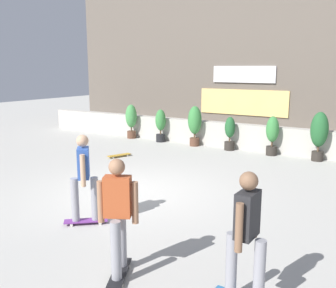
% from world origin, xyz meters
% --- Properties ---
extents(ground_plane, '(48.00, 48.00, 0.00)m').
position_xyz_m(ground_plane, '(0.00, 0.00, 0.00)').
color(ground_plane, '#B2AFA8').
extents(planter_wall, '(18.00, 0.40, 0.90)m').
position_xyz_m(planter_wall, '(0.00, 6.00, 0.45)').
color(planter_wall, '#B2ADA3').
rests_on(planter_wall, ground).
extents(building_backdrop, '(20.00, 2.08, 6.50)m').
position_xyz_m(building_backdrop, '(-0.00, 10.00, 3.25)').
color(building_backdrop, '#60564C').
rests_on(building_backdrop, ground).
extents(potted_plant_0, '(0.46, 0.46, 1.40)m').
position_xyz_m(potted_plant_0, '(-4.36, 5.55, 0.80)').
color(potted_plant_0, brown).
rests_on(potted_plant_0, ground).
extents(potted_plant_1, '(0.41, 0.41, 1.28)m').
position_xyz_m(potted_plant_1, '(-2.91, 5.55, 0.71)').
color(potted_plant_1, black).
rests_on(potted_plant_1, ground).
extents(potted_plant_2, '(0.51, 0.51, 1.49)m').
position_xyz_m(potted_plant_2, '(-1.39, 5.55, 0.87)').
color(potted_plant_2, brown).
rests_on(potted_plant_2, ground).
extents(potted_plant_3, '(0.36, 0.36, 1.19)m').
position_xyz_m(potted_plant_3, '(0.02, 5.55, 0.62)').
color(potted_plant_3, '#2D2823').
rests_on(potted_plant_3, ground).
extents(potted_plant_4, '(0.42, 0.42, 1.31)m').
position_xyz_m(potted_plant_4, '(1.53, 5.55, 0.73)').
color(potted_plant_4, '#2D2823').
rests_on(potted_plant_4, ground).
extents(potted_plant_5, '(0.54, 0.54, 1.55)m').
position_xyz_m(potted_plant_5, '(3.00, 5.55, 0.90)').
color(potted_plant_5, '#2D2823').
rests_on(potted_plant_5, ground).
extents(skater_by_wall_right, '(0.55, 0.80, 1.70)m').
position_xyz_m(skater_by_wall_right, '(2.09, -3.06, 0.94)').
color(skater_by_wall_right, black).
rests_on(skater_by_wall_right, ground).
extents(skater_mid_plaza, '(0.73, 0.68, 1.70)m').
position_xyz_m(skater_mid_plaza, '(0.38, -1.97, 0.94)').
color(skater_mid_plaza, '#72338C').
rests_on(skater_mid_plaza, ground).
extents(skater_far_left, '(0.80, 0.56, 1.70)m').
position_xyz_m(skater_far_left, '(3.79, -2.74, 0.94)').
color(skater_far_left, '#266699').
rests_on(skater_far_left, ground).
extents(skateboard_near_camera, '(0.48, 0.82, 0.08)m').
position_xyz_m(skateboard_near_camera, '(-2.60, 2.61, 0.06)').
color(skateboard_near_camera, '#BF8C26').
rests_on(skateboard_near_camera, ground).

